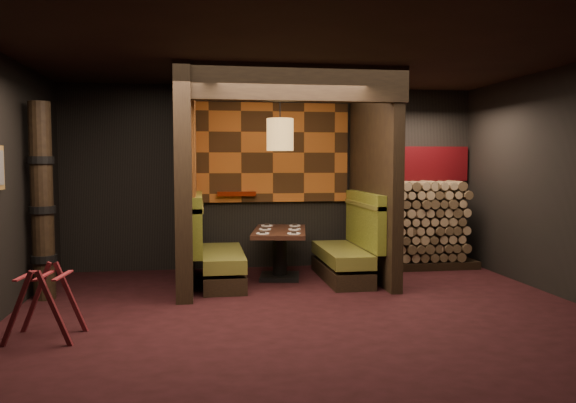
# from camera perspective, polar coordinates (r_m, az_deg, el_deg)

# --- Properties ---
(floor) EXTENTS (6.50, 5.50, 0.02)m
(floor) POSITION_cam_1_polar(r_m,az_deg,el_deg) (6.39, 1.82, -11.28)
(floor) COLOR black
(floor) RESTS_ON ground
(ceiling) EXTENTS (6.50, 5.50, 0.02)m
(ceiling) POSITION_cam_1_polar(r_m,az_deg,el_deg) (6.27, 1.88, 14.90)
(ceiling) COLOR black
(ceiling) RESTS_ON ground
(wall_back) EXTENTS (6.50, 0.02, 2.85)m
(wall_back) POSITION_cam_1_polar(r_m,az_deg,el_deg) (8.89, -1.44, 2.44)
(wall_back) COLOR black
(wall_back) RESTS_ON ground
(wall_front) EXTENTS (6.50, 0.02, 2.85)m
(wall_front) POSITION_cam_1_polar(r_m,az_deg,el_deg) (3.50, 10.24, -0.27)
(wall_front) COLOR black
(wall_front) RESTS_ON ground
(wall_right) EXTENTS (0.02, 5.50, 2.85)m
(wall_right) POSITION_cam_1_polar(r_m,az_deg,el_deg) (7.49, 27.19, 1.66)
(wall_right) COLOR black
(wall_right) RESTS_ON ground
(partition_left) EXTENTS (0.20, 2.20, 2.85)m
(partition_left) POSITION_cam_1_polar(r_m,az_deg,el_deg) (7.71, -10.37, 2.11)
(partition_left) COLOR black
(partition_left) RESTS_ON floor
(partition_right) EXTENTS (0.15, 2.10, 2.85)m
(partition_right) POSITION_cam_1_polar(r_m,az_deg,el_deg) (8.13, 8.66, 2.24)
(partition_right) COLOR black
(partition_right) RESTS_ON floor
(header_beam) EXTENTS (2.85, 0.18, 0.44)m
(header_beam) POSITION_cam_1_polar(r_m,az_deg,el_deg) (6.91, 0.57, 11.97)
(header_beam) COLOR black
(header_beam) RESTS_ON partition_left
(tapa_back_panel) EXTENTS (2.40, 0.06, 1.55)m
(tapa_back_panel) POSITION_cam_1_polar(r_m,az_deg,el_deg) (8.84, -1.57, 4.99)
(tapa_back_panel) COLOR #AD571D
(tapa_back_panel) RESTS_ON wall_back
(tapa_side_panel) EXTENTS (0.04, 1.85, 1.45)m
(tapa_side_panel) POSITION_cam_1_polar(r_m,az_deg,el_deg) (7.88, -9.50, 5.26)
(tapa_side_panel) COLOR #AD571D
(tapa_side_panel) RESTS_ON partition_left
(lacquer_shelf) EXTENTS (0.60, 0.12, 0.07)m
(lacquer_shelf) POSITION_cam_1_polar(r_m,az_deg,el_deg) (8.74, -5.25, 0.79)
(lacquer_shelf) COLOR #631504
(lacquer_shelf) RESTS_ON wall_back
(booth_bench_left) EXTENTS (0.68, 1.60, 1.14)m
(booth_bench_left) POSITION_cam_1_polar(r_m,az_deg,el_deg) (7.81, -7.41, -5.39)
(booth_bench_left) COLOR black
(booth_bench_left) RESTS_ON floor
(booth_bench_right) EXTENTS (0.68, 1.60, 1.14)m
(booth_bench_right) POSITION_cam_1_polar(r_m,az_deg,el_deg) (8.08, 6.18, -5.06)
(booth_bench_right) COLOR black
(booth_bench_right) RESTS_ON floor
(dining_table) EXTENTS (0.96, 1.45, 0.71)m
(dining_table) POSITION_cam_1_polar(r_m,az_deg,el_deg) (8.05, -0.85, -4.53)
(dining_table) COLOR black
(dining_table) RESTS_ON floor
(place_settings) EXTENTS (0.76, 1.16, 0.03)m
(place_settings) POSITION_cam_1_polar(r_m,az_deg,el_deg) (8.01, -0.85, -2.80)
(place_settings) COLOR white
(place_settings) RESTS_ON dining_table
(pendant_lamp) EXTENTS (0.38, 0.38, 1.02)m
(pendant_lamp) POSITION_cam_1_polar(r_m,az_deg,el_deg) (7.91, -0.81, 6.81)
(pendant_lamp) COLOR #A0783F
(pendant_lamp) RESTS_ON ceiling
(luggage_rack) EXTENTS (0.73, 0.55, 0.75)m
(luggage_rack) POSITION_cam_1_polar(r_m,az_deg,el_deg) (5.87, -23.47, -9.18)
(luggage_rack) COLOR #481216
(luggage_rack) RESTS_ON floor
(totem_column) EXTENTS (0.31, 0.31, 2.40)m
(totem_column) POSITION_cam_1_polar(r_m,az_deg,el_deg) (7.42, -23.70, -0.09)
(totem_column) COLOR black
(totem_column) RESTS_ON floor
(firewood_stack) EXTENTS (1.73, 0.70, 1.36)m
(firewood_stack) POSITION_cam_1_polar(r_m,az_deg,el_deg) (9.13, 13.29, -2.30)
(firewood_stack) COLOR black
(firewood_stack) RESTS_ON floor
(mosaic_header) EXTENTS (1.83, 0.10, 0.56)m
(mosaic_header) POSITION_cam_1_polar(r_m,az_deg,el_deg) (9.38, 12.63, 3.76)
(mosaic_header) COLOR maroon
(mosaic_header) RESTS_ON wall_back
(bay_front_post) EXTENTS (0.08, 0.08, 2.85)m
(bay_front_post) POSITION_cam_1_polar(r_m,az_deg,el_deg) (8.41, 8.71, 2.30)
(bay_front_post) COLOR black
(bay_front_post) RESTS_ON floor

